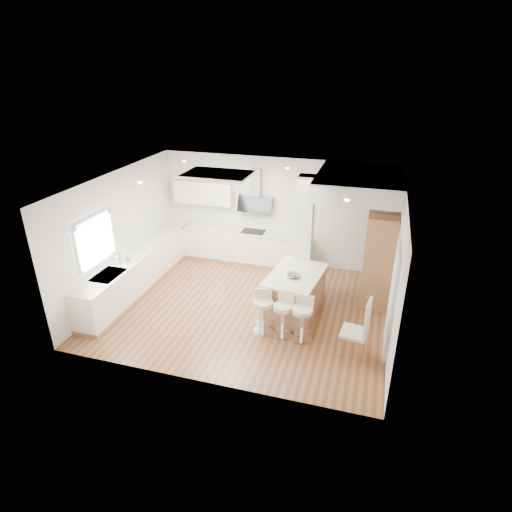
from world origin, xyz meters
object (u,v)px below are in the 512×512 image
(peninsula, at_px, (295,293))
(dining_chair, at_px, (361,327))
(bar_stool_c, at_px, (302,317))
(bar_stool_b, at_px, (283,314))
(bar_stool_a, at_px, (263,310))

(peninsula, relative_size, dining_chair, 1.40)
(peninsula, height_order, bar_stool_c, peninsula)
(bar_stool_b, bearing_deg, dining_chair, 3.41)
(bar_stool_a, distance_m, bar_stool_c, 0.80)
(peninsula, distance_m, bar_stool_a, 0.99)
(bar_stool_c, distance_m, dining_chair, 1.11)
(bar_stool_b, distance_m, bar_stool_c, 0.39)
(bar_stool_c, bearing_deg, bar_stool_a, 179.02)
(bar_stool_c, bearing_deg, peninsula, 112.70)
(bar_stool_a, relative_size, dining_chair, 0.77)
(bar_stool_a, height_order, bar_stool_b, bar_stool_a)
(bar_stool_b, xyz_separation_m, dining_chair, (1.47, -0.23, 0.13))
(bar_stool_c, bearing_deg, bar_stool_b, 177.51)
(bar_stool_c, height_order, dining_chair, dining_chair)
(bar_stool_b, bearing_deg, bar_stool_c, 7.16)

